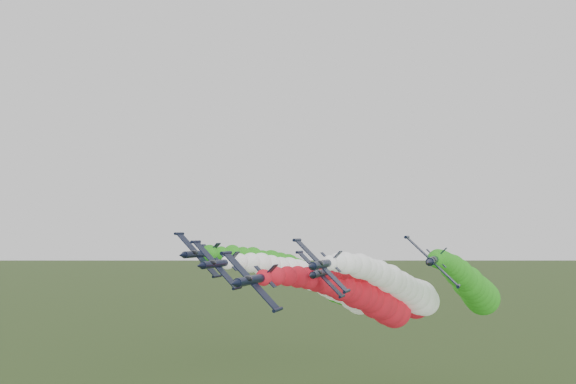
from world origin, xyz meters
The scene contains 6 objects.
jet_lead centered at (2.47, 52.93, 34.93)m, with size 15.09×95.12×23.66m.
jet_inner_left centered at (-10.11, 64.11, 36.67)m, with size 15.14×95.17×23.71m.
jet_inner_right centered at (9.43, 62.14, 36.91)m, with size 14.65×94.68×23.22m.
jet_outer_left centered at (-16.65, 68.96, 38.16)m, with size 14.66×94.69×23.23m.
jet_outer_right centered at (25.20, 73.22, 37.00)m, with size 15.39×95.42×23.96m.
jet_trail centered at (5.17, 76.81, 34.34)m, with size 15.29×95.32×23.86m.
Camera 1 is at (30.38, -83.96, 51.67)m, focal length 35.00 mm.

